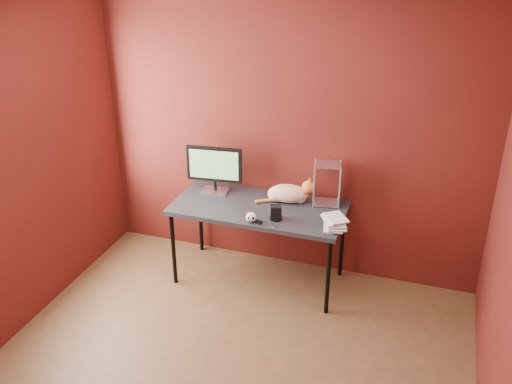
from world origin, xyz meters
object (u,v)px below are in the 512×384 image
(monitor, at_px, (214,167))
(book_stack, at_px, (329,169))
(cat, at_px, (289,193))
(skull_mug, at_px, (251,217))
(speaker, at_px, (276,213))
(desk, at_px, (259,211))

(monitor, xyz_separation_m, book_stack, (1.10, -0.33, 0.27))
(monitor, distance_m, cat, 0.71)
(monitor, height_order, skull_mug, monitor)
(speaker, bearing_deg, book_stack, -20.99)
(skull_mug, relative_size, speaker, 0.74)
(monitor, xyz_separation_m, skull_mug, (0.50, -0.44, -0.20))
(monitor, height_order, cat, monitor)
(desk, distance_m, speaker, 0.29)
(monitor, distance_m, book_stack, 1.18)
(speaker, relative_size, book_stack, 0.12)
(desk, distance_m, book_stack, 0.87)
(speaker, bearing_deg, cat, 67.31)
(cat, bearing_deg, speaker, -98.82)
(skull_mug, bearing_deg, book_stack, -4.21)
(monitor, height_order, book_stack, book_stack)
(monitor, bearing_deg, speaker, -32.32)
(desk, height_order, speaker, speaker)
(desk, height_order, monitor, monitor)
(speaker, bearing_deg, skull_mug, -168.03)
(speaker, xyz_separation_m, book_stack, (0.42, -0.00, 0.46))
(desk, xyz_separation_m, skull_mug, (0.03, -0.29, 0.09))
(book_stack, bearing_deg, skull_mug, -169.71)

